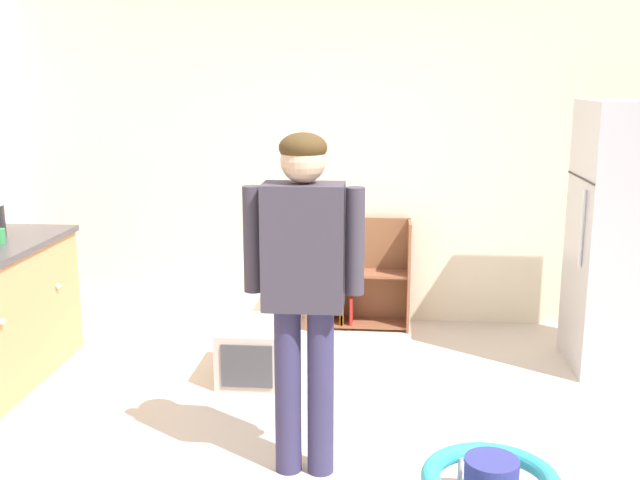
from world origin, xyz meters
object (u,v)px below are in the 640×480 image
(standing_person, at_px, (304,274))
(pet_carrier, at_px, (254,351))
(refrigerator, at_px, (631,238))
(bookshelf, at_px, (351,279))

(standing_person, xyz_separation_m, pet_carrier, (-0.45, 1.16, -0.84))
(standing_person, distance_m, pet_carrier, 1.50)
(refrigerator, xyz_separation_m, standing_person, (-2.00, -1.57, 0.13))
(bookshelf, relative_size, standing_person, 0.51)
(pet_carrier, bearing_deg, bookshelf, 62.33)
(refrigerator, bearing_deg, pet_carrier, -170.33)
(standing_person, bearing_deg, pet_carrier, 111.42)
(bookshelf, height_order, pet_carrier, bookshelf)
(refrigerator, height_order, standing_person, refrigerator)
(refrigerator, distance_m, pet_carrier, 2.58)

